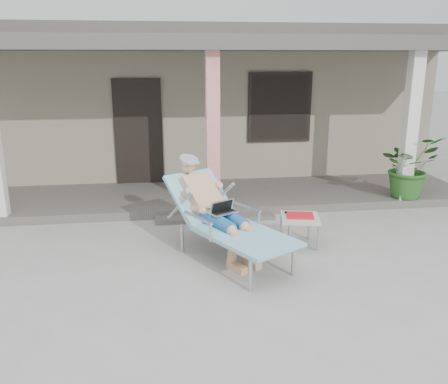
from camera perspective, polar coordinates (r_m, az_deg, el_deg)
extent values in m
plane|color=#9E9E99|center=(6.31, 0.96, -8.93)|extent=(60.00, 60.00, 0.00)
cube|color=gray|center=(12.25, -3.70, 10.52)|extent=(10.00, 5.00, 3.00)
cube|color=#474442|center=(12.20, -3.85, 18.26)|extent=(10.40, 5.40, 0.30)
cube|color=black|center=(9.75, -10.25, 7.12)|extent=(0.95, 0.06, 2.10)
cube|color=black|center=(9.99, 6.72, 10.08)|extent=(1.20, 0.06, 1.30)
cube|color=black|center=(9.99, 6.73, 10.08)|extent=(1.32, 0.05, 1.42)
cube|color=#605B56|center=(9.08, -1.91, -0.56)|extent=(10.00, 2.00, 0.15)
cube|color=red|center=(7.95, -1.36, 7.27)|extent=(0.22, 0.22, 2.61)
cube|color=silver|center=(9.03, 21.47, 7.22)|extent=(0.22, 0.22, 2.61)
cube|color=#474442|center=(8.71, -2.09, 17.43)|extent=(10.00, 2.30, 0.24)
cube|color=#605B56|center=(8.00, -1.05, -3.15)|extent=(2.00, 0.30, 0.07)
cylinder|color=#B7B7BC|center=(5.61, 3.19, -9.98)|extent=(0.05, 0.05, 0.41)
cylinder|color=#B7B7BC|center=(6.05, 8.33, -8.12)|extent=(0.05, 0.05, 0.41)
cylinder|color=#B7B7BC|center=(6.70, -5.05, -5.55)|extent=(0.05, 0.05, 0.41)
cylinder|color=#B7B7BC|center=(7.07, -0.23, -4.30)|extent=(0.05, 0.05, 0.41)
cube|color=#B7B7BC|center=(6.10, 2.51, -5.48)|extent=(1.28, 1.53, 0.03)
cube|color=#80A8C7|center=(6.09, 2.51, -5.24)|extent=(1.39, 1.62, 0.04)
cube|color=#B7B7BC|center=(6.76, -2.85, -0.95)|extent=(0.93, 0.91, 0.55)
cube|color=#80A8C7|center=(6.75, -2.85, -0.64)|extent=(1.06, 1.03, 0.62)
cylinder|color=#99999C|center=(6.89, -4.42, 3.90)|extent=(0.37, 0.37, 0.14)
cube|color=silver|center=(6.38, -0.25, -2.39)|extent=(0.45, 0.41, 0.26)
cube|color=#B7B7B2|center=(6.90, 9.14, -3.10)|extent=(0.63, 0.63, 0.04)
cylinder|color=#B7B7BC|center=(6.73, 7.83, -5.58)|extent=(0.04, 0.04, 0.41)
cylinder|color=#B7B7BC|center=(6.85, 11.28, -5.35)|extent=(0.04, 0.04, 0.41)
cylinder|color=#B7B7BC|center=(7.12, 6.92, -4.34)|extent=(0.04, 0.04, 0.41)
cylinder|color=#B7B7BC|center=(7.23, 10.20, -4.14)|extent=(0.04, 0.04, 0.41)
cube|color=red|center=(6.89, 9.15, -2.81)|extent=(0.42, 0.35, 0.03)
cube|color=black|center=(7.02, 8.83, -2.49)|extent=(0.37, 0.10, 0.04)
imported|color=#26591E|center=(9.30, 21.36, 2.87)|extent=(1.25, 1.16, 1.15)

